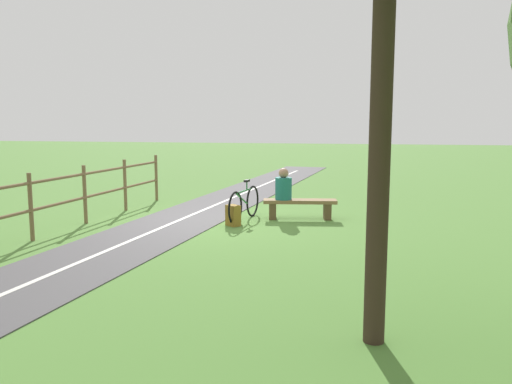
{
  "coord_description": "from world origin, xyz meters",
  "views": [
    {
      "loc": [
        -3.21,
        11.08,
        2.24
      ],
      "look_at": [
        -1.28,
        1.53,
        0.89
      ],
      "focal_mm": 36.24,
      "sensor_mm": 36.0,
      "label": 1
    }
  ],
  "objects": [
    {
      "name": "ground_plane",
      "position": [
        0.0,
        0.0,
        0.0
      ],
      "size": [
        80.0,
        80.0,
        0.0
      ],
      "primitive_type": "plane",
      "color": "#548438"
    },
    {
      "name": "paved_path",
      "position": [
        1.13,
        4.0,
        0.01
      ],
      "size": [
        5.55,
        36.02,
        0.02
      ],
      "primitive_type": "cube",
      "rotation": [
        0.0,
        0.0,
        -0.1
      ],
      "color": "#4C494C",
      "rests_on": "ground_plane"
    },
    {
      "name": "path_centre_line",
      "position": [
        1.13,
        4.0,
        0.02
      ],
      "size": [
        3.29,
        31.85,
        0.0
      ],
      "primitive_type": "cube",
      "rotation": [
        0.0,
        0.0,
        -0.1
      ],
      "color": "silver",
      "rests_on": "paved_path"
    },
    {
      "name": "bench",
      "position": [
        -1.89,
        -0.58,
        0.31
      ],
      "size": [
        1.71,
        0.65,
        0.45
      ],
      "rotation": [
        0.0,
        0.0,
        0.16
      ],
      "color": "brown",
      "rests_on": "ground_plane"
    },
    {
      "name": "person_seated",
      "position": [
        -1.51,
        -0.52,
        0.75
      ],
      "size": [
        0.43,
        0.43,
        0.72
      ],
      "rotation": [
        0.0,
        0.0,
        0.16
      ],
      "color": "#1E6B66",
      "rests_on": "bench"
    },
    {
      "name": "bicycle",
      "position": [
        -0.68,
        -0.15,
        0.39
      ],
      "size": [
        0.33,
        1.77,
        0.91
      ],
      "rotation": [
        0.0,
        0.0,
        1.41
      ],
      "color": "black",
      "rests_on": "ground_plane"
    },
    {
      "name": "backpack",
      "position": [
        -0.58,
        0.48,
        0.22
      ],
      "size": [
        0.36,
        0.35,
        0.45
      ],
      "rotation": [
        0.0,
        0.0,
        2.49
      ],
      "color": "olive",
      "rests_on": "ground_plane"
    },
    {
      "name": "fence_roadside",
      "position": [
        2.79,
        2.6,
        0.75
      ],
      "size": [
        0.83,
        10.41,
        1.29
      ],
      "rotation": [
        0.0,
        0.0,
        1.5
      ],
      "color": "brown",
      "rests_on": "ground_plane"
    }
  ]
}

